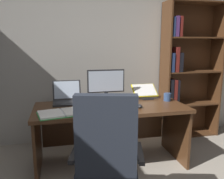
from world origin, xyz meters
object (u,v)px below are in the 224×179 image
Objects in this scene: open_binder at (63,113)px; computer_mouse at (139,106)px; desk at (109,120)px; laptop at (67,98)px; keyboard at (113,108)px; bookshelf at (184,74)px; notepad at (84,106)px; reading_stand_with_book at (145,92)px; coffee_mug at (167,97)px; monitor at (106,85)px; office_chair at (107,164)px; pen at (86,105)px.

computer_mouse is at bearing -7.55° from open_binder.
desk is 5.04× the size of laptop.
keyboard is at bearing -5.69° from open_binder.
notepad is at bearing -159.38° from bookshelf.
reading_stand_with_book is at bearing 14.12° from open_binder.
reading_stand_with_book is 3.24× the size of coffee_mug.
monitor is (-0.01, 0.17, 0.39)m from desk.
open_binder is at bearing 133.26° from office_chair.
laptop reaches higher than coffee_mug.
keyboard is 0.78× the size of open_binder.
pen is (-0.82, -0.25, -0.07)m from reading_stand_with_book.
bookshelf is 9.68× the size of notepad.
notepad is 1.50× the size of pen.
reading_stand_with_book is at bearing -154.97° from bookshelf.
bookshelf is 1.84m from laptop.
desk is at bearing -20.71° from laptop.
open_binder is (-0.54, -0.05, -0.00)m from keyboard.
desk is at bearing -179.88° from coffee_mug.
laptop is 0.63m from keyboard.
coffee_mug is (0.96, 0.89, 0.32)m from office_chair.
monitor is 0.50m from laptop.
coffee_mug is (0.45, 0.23, 0.03)m from computer_mouse.
bookshelf is at bearing 25.03° from reading_stand_with_book.
keyboard is 0.35m from pen.
coffee_mug is at bearing -46.96° from reading_stand_with_book.
notepad is at bearing 144.91° from keyboard.
reading_stand_with_book reaches higher than coffee_mug.
reading_stand_with_book is (0.75, 1.12, 0.36)m from office_chair.
keyboard is 1.31× the size of reading_stand_with_book.
computer_mouse is at bearing -27.70° from laptop.
pen is (-0.58, 0.21, -0.01)m from computer_mouse.
open_binder is 0.36m from notepad.
laptop is at bearing 132.08° from notepad.
desk is at bearing 2.90° from notepad.
pen is (-0.07, 0.87, 0.29)m from office_chair.
monitor reaches higher than desk.
office_chair is 2.54× the size of keyboard.
bookshelf is 1.37m from monitor.
computer_mouse is at bearing -140.97° from bookshelf.
office_chair is at bearing -75.79° from laptop.
computer_mouse is at bearing -37.44° from desk.
monitor is 0.55m from reading_stand_with_book.
keyboard is at bearing -35.09° from notepad.
open_binder reaches higher than notepad.
computer_mouse is (0.30, -0.40, -0.18)m from monitor.
monitor is 2.22× the size of notepad.
desk is at bearing 88.69° from keyboard.
open_binder reaches higher than pen.
keyboard is at bearing -36.98° from pen.
office_chair reaches higher than desk.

